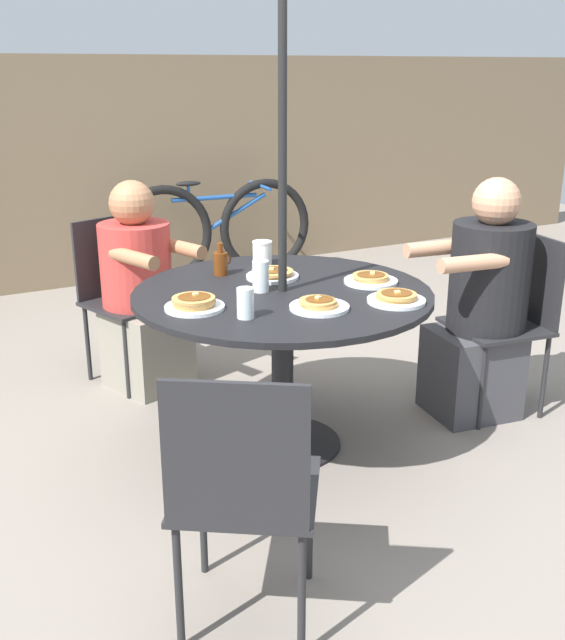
{
  "coord_description": "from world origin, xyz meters",
  "views": [
    {
      "loc": [
        -1.42,
        -2.66,
        1.62
      ],
      "look_at": [
        0.0,
        0.0,
        0.59
      ],
      "focal_mm": 42.0,
      "sensor_mm": 36.0,
      "label": 1
    }
  ],
  "objects": [
    {
      "name": "ground_plane",
      "position": [
        0.0,
        0.0,
        0.0
      ],
      "size": [
        12.0,
        12.0,
        0.0
      ],
      "primitive_type": "plane",
      "color": "gray"
    },
    {
      "name": "back_fence",
      "position": [
        0.0,
        3.05,
        0.85
      ],
      "size": [
        10.0,
        0.06,
        1.7
      ],
      "primitive_type": "cube",
      "color": "#7A664C",
      "rests_on": "ground"
    },
    {
      "name": "patio_table",
      "position": [
        0.0,
        0.0,
        0.61
      ],
      "size": [
        1.27,
        1.27,
        0.72
      ],
      "color": "black",
      "rests_on": "ground"
    },
    {
      "name": "umbrella_pole",
      "position": [
        0.0,
        0.0,
        1.22
      ],
      "size": [
        0.04,
        0.04,
        2.44
      ],
      "primitive_type": "cylinder",
      "color": "black",
      "rests_on": "ground"
    },
    {
      "name": "patio_chair_north",
      "position": [
        -0.38,
        1.11,
        0.5
      ],
      "size": [
        0.53,
        0.53,
        0.86
      ],
      "rotation": [
        0.0,
        0.0,
        -2.81
      ],
      "color": "#232326",
      "rests_on": "ground"
    },
    {
      "name": "diner_north",
      "position": [
        -0.32,
        0.95,
        0.49
      ],
      "size": [
        0.49,
        0.58,
        1.09
      ],
      "rotation": [
        0.0,
        0.0,
        -2.81
      ],
      "color": "gray",
      "rests_on": "ground"
    },
    {
      "name": "patio_chair_east",
      "position": [
        -0.65,
        -0.98,
        0.5
      ],
      "size": [
        0.57,
        0.57,
        0.86
      ],
      "rotation": [
        0.0,
        0.0,
        -0.59
      ],
      "color": "#232326",
      "rests_on": "ground"
    },
    {
      "name": "patio_chair_south",
      "position": [
        1.17,
        -0.16,
        0.5
      ],
      "size": [
        0.47,
        0.47,
        0.86
      ],
      "rotation": [
        0.0,
        0.0,
        1.43
      ],
      "color": "#232326",
      "rests_on": "ground"
    },
    {
      "name": "diner_south",
      "position": [
        1.0,
        -0.14,
        0.52
      ],
      "size": [
        0.57,
        0.43,
        1.15
      ],
      "rotation": [
        0.0,
        0.0,
        1.43
      ],
      "color": "#3D3D42",
      "rests_on": "ground"
    },
    {
      "name": "pancake_plate_a",
      "position": [
        0.05,
        0.2,
        0.74
      ],
      "size": [
        0.23,
        0.23,
        0.05
      ],
      "color": "white",
      "rests_on": "patio_table"
    },
    {
      "name": "pancake_plate_b",
      "position": [
        0.32,
        -0.36,
        0.74
      ],
      "size": [
        0.23,
        0.23,
        0.05
      ],
      "color": "white",
      "rests_on": "patio_table"
    },
    {
      "name": "pancake_plate_c",
      "position": [
        -0.42,
        -0.06,
        0.75
      ],
      "size": [
        0.23,
        0.23,
        0.06
      ],
      "color": "white",
      "rests_on": "patio_table"
    },
    {
      "name": "pancake_plate_d",
      "position": [
        0.01,
        -0.29,
        0.74
      ],
      "size": [
        0.23,
        0.23,
        0.05
      ],
      "color": "white",
      "rests_on": "patio_table"
    },
    {
      "name": "pancake_plate_e",
      "position": [
        0.4,
        -0.08,
        0.74
      ],
      "size": [
        0.23,
        0.23,
        0.05
      ],
      "color": "white",
      "rests_on": "patio_table"
    },
    {
      "name": "syrup_bottle",
      "position": [
        -0.13,
        0.36,
        0.78
      ],
      "size": [
        0.09,
        0.07,
        0.15
      ],
      "color": "#602D0F",
      "rests_on": "patio_table"
    },
    {
      "name": "coffee_cup",
      "position": [
        0.12,
        0.42,
        0.78
      ],
      "size": [
        0.09,
        0.09,
        0.12
      ],
      "color": "white",
      "rests_on": "patio_table"
    },
    {
      "name": "drinking_glass_a",
      "position": [
        -0.29,
        -0.25,
        0.78
      ],
      "size": [
        0.07,
        0.07,
        0.12
      ],
      "primitive_type": "cylinder",
      "color": "silver",
      "rests_on": "patio_table"
    },
    {
      "name": "drinking_glass_b",
      "position": [
        -0.08,
        0.04,
        0.79
      ],
      "size": [
        0.07,
        0.07,
        0.13
      ],
      "primitive_type": "cylinder",
      "color": "silver",
      "rests_on": "patio_table"
    },
    {
      "name": "bicycle",
      "position": [
        0.85,
        2.72,
        0.39
      ],
      "size": [
        1.61,
        0.44,
        0.79
      ],
      "rotation": [
        0.0,
        0.0,
        -0.08
      ],
      "color": "black",
      "rests_on": "ground"
    }
  ]
}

